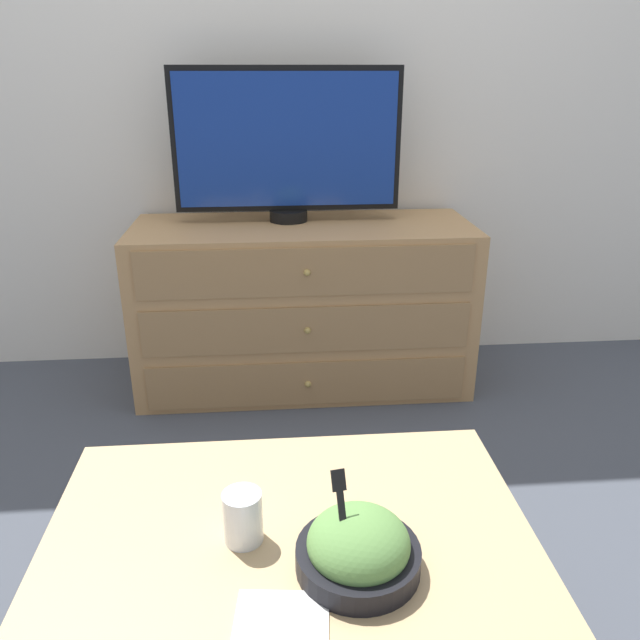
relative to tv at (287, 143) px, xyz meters
name	(u,v)px	position (x,y,z in m)	size (l,w,h in m)	color
ground_plane	(294,352)	(0.02, 0.20, -0.93)	(12.00, 12.00, 0.00)	#474C56
wall_back	(289,37)	(0.02, 0.22, 0.37)	(12.00, 0.05, 2.60)	white
dresser	(304,306)	(0.05, -0.08, -0.61)	(1.28, 0.50, 0.65)	tan
tv	(287,143)	(0.00, 0.00, 0.00)	(0.84, 0.14, 0.55)	black
coffee_table	(290,557)	(-0.05, -1.45, -0.59)	(0.90, 0.65, 0.40)	tan
takeout_bowl	(358,548)	(0.06, -1.54, -0.50)	(0.21, 0.21, 0.18)	black
drink_cup	(243,520)	(-0.14, -1.45, -0.49)	(0.07, 0.07, 0.10)	beige
napkin	(281,628)	(-0.08, -1.65, -0.54)	(0.16, 0.16, 0.00)	white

